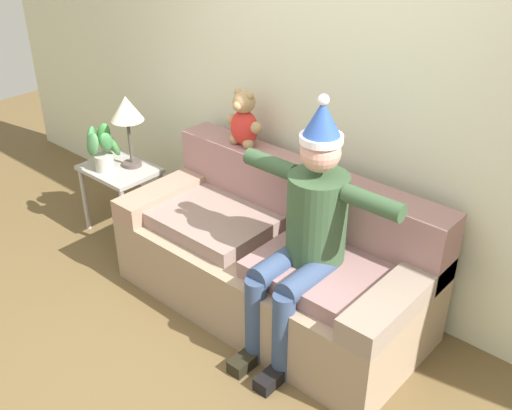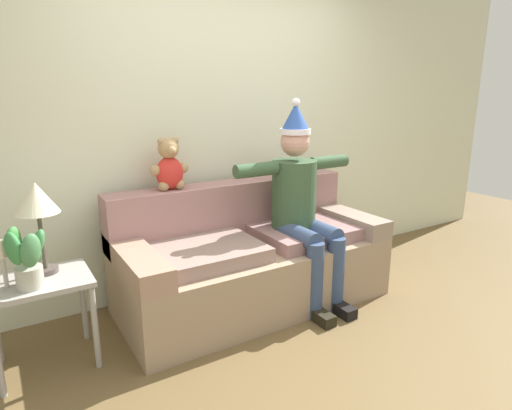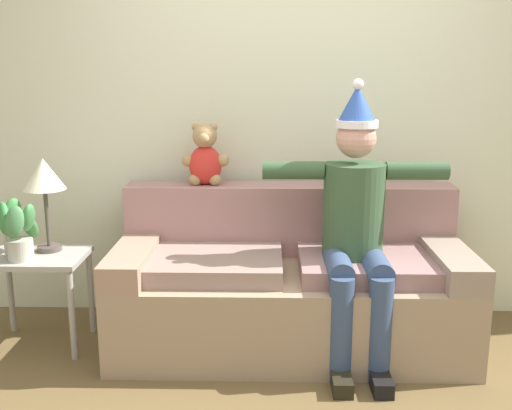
{
  "view_description": "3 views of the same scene",
  "coord_description": "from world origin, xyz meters",
  "px_view_note": "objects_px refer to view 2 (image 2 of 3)",
  "views": [
    {
      "loc": [
        2.02,
        -1.46,
        2.57
      ],
      "look_at": [
        -0.05,
        0.9,
        0.78
      ],
      "focal_mm": 42.8,
      "sensor_mm": 36.0,
      "label": 1
    },
    {
      "loc": [
        -1.6,
        -1.64,
        1.59
      ],
      "look_at": [
        0.0,
        0.95,
        0.79
      ],
      "focal_mm": 30.26,
      "sensor_mm": 36.0,
      "label": 2
    },
    {
      "loc": [
        -0.13,
        -2.34,
        1.6
      ],
      "look_at": [
        -0.2,
        0.86,
        0.87
      ],
      "focal_mm": 42.37,
      "sensor_mm": 36.0,
      "label": 3
    }
  ],
  "objects_px": {
    "couch": "(250,258)",
    "candle_tall": "(2,257)",
    "person_seated": "(301,201)",
    "teddy_bear": "(169,166)",
    "side_table": "(40,294)",
    "potted_plant": "(27,257)",
    "table_lamp": "(37,203)"
  },
  "relations": [
    {
      "from": "person_seated",
      "to": "teddy_bear",
      "type": "relative_size",
      "value": 4.05
    },
    {
      "from": "couch",
      "to": "table_lamp",
      "type": "distance_m",
      "value": 1.55
    },
    {
      "from": "person_seated",
      "to": "side_table",
      "type": "bearing_deg",
      "value": 177.23
    },
    {
      "from": "potted_plant",
      "to": "couch",
      "type": "bearing_deg",
      "value": 6.65
    },
    {
      "from": "person_seated",
      "to": "table_lamp",
      "type": "relative_size",
      "value": 2.83
    },
    {
      "from": "side_table",
      "to": "potted_plant",
      "type": "bearing_deg",
      "value": -115.12
    },
    {
      "from": "couch",
      "to": "potted_plant",
      "type": "distance_m",
      "value": 1.57
    },
    {
      "from": "person_seated",
      "to": "potted_plant",
      "type": "relative_size",
      "value": 4.36
    },
    {
      "from": "side_table",
      "to": "table_lamp",
      "type": "distance_m",
      "value": 0.53
    },
    {
      "from": "person_seated",
      "to": "candle_tall",
      "type": "xyz_separation_m",
      "value": [
        -1.97,
        0.07,
        -0.06
      ]
    },
    {
      "from": "side_table",
      "to": "table_lamp",
      "type": "height_order",
      "value": "table_lamp"
    },
    {
      "from": "couch",
      "to": "table_lamp",
      "type": "relative_size",
      "value": 3.68
    },
    {
      "from": "person_seated",
      "to": "teddy_bear",
      "type": "xyz_separation_m",
      "value": [
        -0.86,
        0.44,
        0.28
      ]
    },
    {
      "from": "teddy_bear",
      "to": "potted_plant",
      "type": "xyz_separation_m",
      "value": [
        -0.99,
        -0.45,
        -0.34
      ]
    },
    {
      "from": "couch",
      "to": "person_seated",
      "type": "height_order",
      "value": "person_seated"
    },
    {
      "from": "teddy_bear",
      "to": "potted_plant",
      "type": "height_order",
      "value": "teddy_bear"
    },
    {
      "from": "teddy_bear",
      "to": "table_lamp",
      "type": "bearing_deg",
      "value": -163.25
    },
    {
      "from": "person_seated",
      "to": "potted_plant",
      "type": "distance_m",
      "value": 1.86
    },
    {
      "from": "teddy_bear",
      "to": "side_table",
      "type": "bearing_deg",
      "value": -159.5
    },
    {
      "from": "table_lamp",
      "to": "side_table",
      "type": "bearing_deg",
      "value": -121.26
    },
    {
      "from": "teddy_bear",
      "to": "side_table",
      "type": "height_order",
      "value": "teddy_bear"
    },
    {
      "from": "potted_plant",
      "to": "teddy_bear",
      "type": "bearing_deg",
      "value": 24.33
    },
    {
      "from": "couch",
      "to": "teddy_bear",
      "type": "height_order",
      "value": "teddy_bear"
    },
    {
      "from": "teddy_bear",
      "to": "side_table",
      "type": "relative_size",
      "value": 0.68
    },
    {
      "from": "couch",
      "to": "candle_tall",
      "type": "height_order",
      "value": "couch"
    },
    {
      "from": "side_table",
      "to": "potted_plant",
      "type": "xyz_separation_m",
      "value": [
        -0.04,
        -0.09,
        0.27
      ]
    },
    {
      "from": "person_seated",
      "to": "table_lamp",
      "type": "bearing_deg",
      "value": 174.42
    },
    {
      "from": "person_seated",
      "to": "potted_plant",
      "type": "bearing_deg",
      "value": -179.79
    },
    {
      "from": "potted_plant",
      "to": "candle_tall",
      "type": "distance_m",
      "value": 0.13
    },
    {
      "from": "person_seated",
      "to": "side_table",
      "type": "height_order",
      "value": "person_seated"
    },
    {
      "from": "person_seated",
      "to": "candle_tall",
      "type": "relative_size",
      "value": 5.69
    },
    {
      "from": "table_lamp",
      "to": "couch",
      "type": "bearing_deg",
      "value": -0.13
    }
  ]
}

